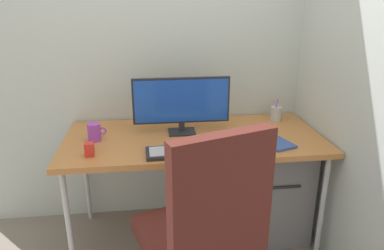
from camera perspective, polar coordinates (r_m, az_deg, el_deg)
name	(u,v)px	position (r m, az deg, el deg)	size (l,w,h in m)	color
ground_plane	(194,236)	(2.63, 0.26, -17.20)	(8.00, 8.00, 0.00)	slate
wall_back	(186,24)	(2.50, -0.91, 15.67)	(3.04, 0.04, 2.80)	#B7C1BC
wall_side_right	(351,31)	(2.18, 23.93, 13.43)	(0.04, 2.18, 2.80)	#B7C1BC
desk	(194,142)	(2.27, 0.29, -2.73)	(1.60, 0.74, 0.75)	#B27038
office_chair	(205,227)	(1.73, 2.07, -15.87)	(0.65, 0.65, 1.09)	black
filing_cabinet	(268,186)	(2.59, 11.94, -9.46)	(0.47, 0.51, 0.67)	slate
monitor	(181,102)	(2.25, -1.69, 3.61)	(0.61, 0.14, 0.36)	black
keyboard	(188,151)	(2.01, -0.62, -4.17)	(0.47, 0.18, 0.02)	black
mouse	(248,146)	(2.08, 8.88, -3.23)	(0.07, 0.10, 0.04)	black
pen_holder	(276,113)	(2.59, 13.18, 1.80)	(0.08, 0.08, 0.16)	#B2B5BA
notebook	(277,143)	(2.18, 13.38, -2.86)	(0.14, 0.19, 0.02)	#334C8C
coffee_mug	(94,132)	(2.24, -15.23, -1.12)	(0.11, 0.08, 0.11)	purple
desk_clamp_accessory	(89,150)	(2.04, -15.95, -3.76)	(0.05, 0.05, 0.08)	red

